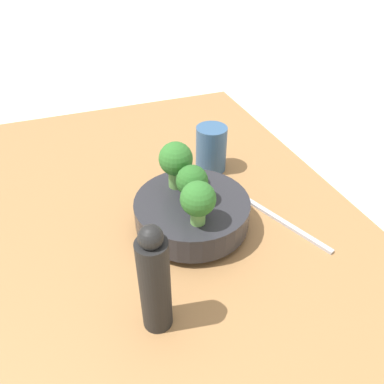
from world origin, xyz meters
The scene contains 9 objects.
ground_plane centered at (0.00, 0.00, 0.00)m, with size 6.00×6.00×0.00m, color beige.
table centered at (0.00, 0.00, 0.02)m, with size 1.20×0.72×0.04m.
bowl centered at (0.01, -0.03, 0.07)m, with size 0.21×0.21×0.06m.
broccoli_floret_center centered at (0.01, -0.03, 0.14)m, with size 0.06×0.06×0.07m.
broccoli_floret_left centered at (-0.05, -0.02, 0.15)m, with size 0.06×0.06×0.08m.
broccoli_floret_right centered at (0.06, -0.02, 0.15)m, with size 0.06×0.06×0.09m.
cup centered at (0.18, -0.14, 0.09)m, with size 0.07×0.07×0.10m.
pepper_mill centered at (-0.17, 0.09, 0.12)m, with size 0.04×0.04×0.18m.
fork centered at (-0.05, -0.20, 0.04)m, with size 0.19×0.08×0.01m.
Camera 1 is at (-0.49, 0.16, 0.51)m, focal length 35.00 mm.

